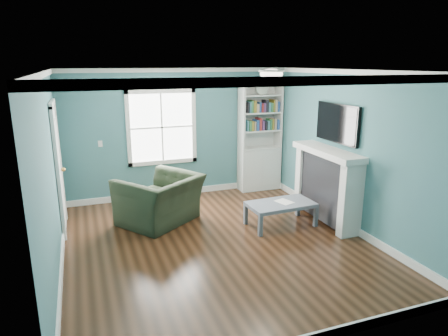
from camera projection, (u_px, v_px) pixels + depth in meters
name	position (u px, v px, depth m)	size (l,w,h in m)	color
floor	(217.00, 243.00, 6.17)	(5.00, 5.00, 0.00)	black
room_walls	(217.00, 143.00, 5.77)	(5.00, 5.00, 5.00)	#3D7777
trim	(217.00, 166.00, 5.86)	(4.50, 5.00, 2.60)	white
window	(162.00, 127.00, 7.96)	(1.40, 0.06, 1.50)	white
bookshelf	(259.00, 148.00, 8.61)	(0.90, 0.35, 2.31)	silver
fireplace	(327.00, 186.00, 6.88)	(0.44, 1.58, 1.30)	black
tv	(337.00, 123.00, 6.64)	(0.06, 1.10, 0.65)	black
door	(58.00, 167.00, 6.43)	(0.12, 0.98, 2.17)	silver
ceiling_fixture	(271.00, 73.00, 5.91)	(0.38, 0.38, 0.15)	white
light_switch	(100.00, 144.00, 7.62)	(0.08, 0.01, 0.12)	white
recliner	(160.00, 192.00, 6.85)	(1.27, 0.82, 1.11)	black
coffee_table	(281.00, 206.00, 6.77)	(1.14, 0.65, 0.41)	#525963
paper_sheet	(284.00, 202.00, 6.80)	(0.23, 0.29, 0.00)	white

